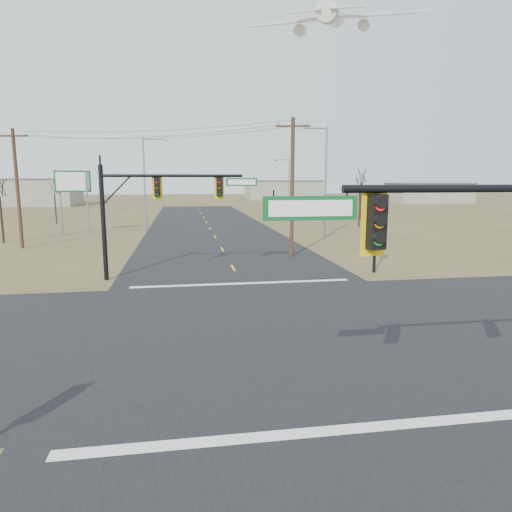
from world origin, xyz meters
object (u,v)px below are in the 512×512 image
at_px(utility_pole_near, 292,186).
at_px(streetlight_a, 323,176).
at_px(highway_sign, 73,190).
at_px(streetlight_c, 146,178).
at_px(mast_arm_far, 160,197).
at_px(bare_tree_d, 362,175).
at_px(utility_pole_far, 17,187).
at_px(streetlight_b, 288,185).
at_px(bare_tree_b, 54,187).
at_px(bare_tree_c, 360,184).
at_px(pedestal_signal_ne, 377,219).

distance_m(utility_pole_near, streetlight_a, 12.03).
height_order(highway_sign, streetlight_c, streetlight_c).
height_order(utility_pole_near, streetlight_a, streetlight_a).
distance_m(mast_arm_far, utility_pole_near, 10.96).
relative_size(streetlight_a, bare_tree_d, 1.36).
xyz_separation_m(streetlight_a, bare_tree_d, (11.33, 18.31, 0.32)).
xyz_separation_m(highway_sign, bare_tree_d, (35.78, 12.20, 1.71)).
xyz_separation_m(utility_pole_near, bare_tree_d, (16.98, 28.90, 1.12)).
bearing_deg(utility_pole_near, utility_pole_far, 160.19).
bearing_deg(bare_tree_d, streetlight_c, -164.51).
height_order(utility_pole_far, streetlight_a, streetlight_a).
relative_size(streetlight_a, streetlight_b, 1.23).
distance_m(mast_arm_far, streetlight_b, 42.61).
bearing_deg(bare_tree_b, bare_tree_d, -0.36).
relative_size(streetlight_a, bare_tree_c, 1.64).
bearing_deg(streetlight_c, utility_pole_near, -42.20).
xyz_separation_m(pedestal_signal_ne, utility_pole_far, (-24.74, 14.26, 1.70)).
xyz_separation_m(pedestal_signal_ne, streetlight_a, (2.02, 17.25, 2.65)).
bearing_deg(pedestal_signal_ne, streetlight_b, 75.91).
bearing_deg(bare_tree_b, pedestal_signal_ne, -52.48).
bearing_deg(streetlight_b, bare_tree_d, -48.01).
bearing_deg(streetlight_a, bare_tree_c, 72.79).
relative_size(streetlight_b, streetlight_c, 0.84).
bearing_deg(bare_tree_d, streetlight_b, 155.78).
relative_size(streetlight_b, bare_tree_d, 1.10).
relative_size(mast_arm_far, streetlight_a, 0.83).
bearing_deg(streetlight_a, streetlight_b, 108.22).
bearing_deg(utility_pole_near, highway_sign, 138.38).
height_order(pedestal_signal_ne, bare_tree_d, bare_tree_d).
distance_m(utility_pole_near, streetlight_c, 24.03).
distance_m(streetlight_b, bare_tree_d, 10.61).
xyz_separation_m(streetlight_a, streetlight_b, (1.74, 22.62, -1.14)).
bearing_deg(streetlight_c, pedestal_signal_ne, -42.40).
distance_m(mast_arm_far, streetlight_c, 27.14).
xyz_separation_m(highway_sign, streetlight_b, (26.20, 16.51, 0.26)).
distance_m(mast_arm_far, utility_pole_far, 18.18).
height_order(highway_sign, bare_tree_d, bare_tree_d).
height_order(pedestal_signal_ne, bare_tree_c, bare_tree_c).
relative_size(pedestal_signal_ne, bare_tree_d, 0.59).
height_order(mast_arm_far, utility_pole_near, utility_pole_near).
distance_m(streetlight_b, bare_tree_c, 14.94).
xyz_separation_m(mast_arm_far, highway_sign, (-9.68, 22.77, -0.11)).
distance_m(utility_pole_near, streetlight_b, 34.02).
distance_m(bare_tree_b, bare_tree_c, 38.11).
xyz_separation_m(utility_pole_near, bare_tree_b, (-23.86, 29.15, -0.46)).
relative_size(pedestal_signal_ne, utility_pole_far, 0.47).
relative_size(bare_tree_b, bare_tree_c, 0.91).
height_order(pedestal_signal_ne, streetlight_c, streetlight_c).
xyz_separation_m(streetlight_c, bare_tree_d, (28.79, 7.98, 0.53)).
relative_size(bare_tree_c, bare_tree_d, 0.83).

